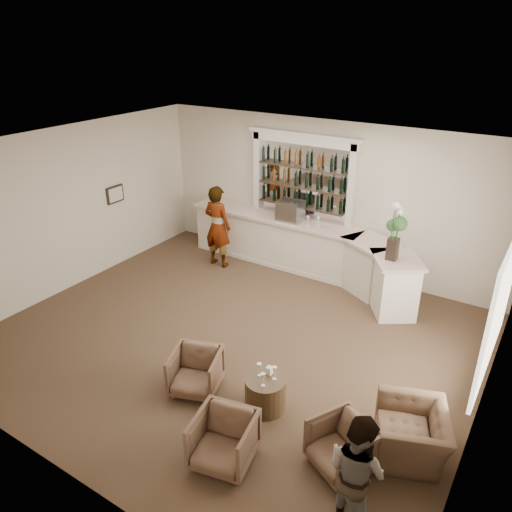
{
  "coord_description": "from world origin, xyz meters",
  "views": [
    {
      "loc": [
        4.32,
        -6.01,
        5.02
      ],
      "look_at": [
        -0.09,
        0.9,
        1.23
      ],
      "focal_mm": 35.0,
      "sensor_mm": 36.0,
      "label": 1
    }
  ],
  "objects": [
    {
      "name": "bar_counter",
      "position": [
        -0.16,
        3.0,
        0.57
      ],
      "size": [
        5.72,
        1.8,
        1.14
      ],
      "color": "silver",
      "rests_on": "ground"
    },
    {
      "name": "room_shell",
      "position": [
        0.16,
        0.71,
        2.34
      ],
      "size": [
        8.04,
        7.02,
        3.32
      ],
      "color": "beige",
      "rests_on": "ground"
    },
    {
      "name": "armchair_far",
      "position": [
        3.4,
        -0.89,
        0.32
      ],
      "size": [
        1.17,
        1.24,
        0.64
      ],
      "primitive_type": "imported",
      "rotation": [
        0.0,
        0.0,
        -1.2
      ],
      "color": "brown",
      "rests_on": "ground"
    },
    {
      "name": "wine_glass_bar_left",
      "position": [
        0.1,
        3.06,
        1.25
      ],
      "size": [
        0.07,
        0.07,
        0.21
      ],
      "primitive_type": null,
      "color": "white",
      "rests_on": "bar_counter"
    },
    {
      "name": "espresso_machine",
      "position": [
        -0.56,
        3.02,
        1.37
      ],
      "size": [
        0.53,
        0.45,
        0.45
      ],
      "primitive_type": "cube",
      "rotation": [
        0.0,
        0.0,
        0.03
      ],
      "color": "#AAAAAF",
      "rests_on": "bar_counter"
    },
    {
      "name": "wine_glass_bar_right",
      "position": [
        -0.11,
        2.98,
        1.25
      ],
      "size": [
        0.07,
        0.07,
        0.21
      ],
      "primitive_type": null,
      "color": "white",
      "rests_on": "bar_counter"
    },
    {
      "name": "wine_glass_tbl_c",
      "position": [
        1.44,
        -1.32,
        0.6
      ],
      "size": [
        0.07,
        0.07,
        0.21
      ],
      "primitive_type": null,
      "color": "white",
      "rests_on": "cocktail_table"
    },
    {
      "name": "armchair_center",
      "position": [
        1.47,
        -2.3,
        0.34
      ],
      "size": [
        0.87,
        0.89,
        0.69
      ],
      "primitive_type": "imported",
      "rotation": [
        0.0,
        0.0,
        0.2
      ],
      "color": "brown",
      "rests_on": "ground"
    },
    {
      "name": "ground",
      "position": [
        0.0,
        0.0,
        0.0
      ],
      "size": [
        8.0,
        8.0,
        0.0
      ],
      "primitive_type": "plane",
      "color": "brown",
      "rests_on": "ground"
    },
    {
      "name": "wine_glass_tbl_a",
      "position": [
        1.28,
        -1.16,
        0.6
      ],
      "size": [
        0.07,
        0.07,
        0.21
      ],
      "primitive_type": null,
      "color": "white",
      "rests_on": "cocktail_table"
    },
    {
      "name": "flower_vase",
      "position": [
        1.96,
        2.28,
        1.75
      ],
      "size": [
        0.29,
        0.29,
        1.09
      ],
      "color": "black",
      "rests_on": "bar_counter"
    },
    {
      "name": "cocktail_table",
      "position": [
        1.4,
        -1.19,
        0.25
      ],
      "size": [
        0.59,
        0.59,
        0.5
      ],
      "primitive_type": "cylinder",
      "color": "#4F3922",
      "rests_on": "ground"
    },
    {
      "name": "back_bar_alcove",
      "position": [
        -0.5,
        3.41,
        2.03
      ],
      "size": [
        2.64,
        0.25,
        3.0
      ],
      "color": "white",
      "rests_on": "ground"
    },
    {
      "name": "armchair_right",
      "position": [
        2.75,
        -1.58,
        0.33
      ],
      "size": [
        0.96,
        0.97,
        0.66
      ],
      "primitive_type": "imported",
      "rotation": [
        0.0,
        0.0,
        -0.49
      ],
      "color": "brown",
      "rests_on": "ground"
    },
    {
      "name": "wine_glass_tbl_b",
      "position": [
        1.5,
        -1.11,
        0.6
      ],
      "size": [
        0.07,
        0.07,
        0.21
      ],
      "primitive_type": null,
      "color": "white",
      "rests_on": "cocktail_table"
    },
    {
      "name": "napkin_holder",
      "position": [
        1.38,
        -1.05,
        0.56
      ],
      "size": [
        0.08,
        0.08,
        0.12
      ],
      "primitive_type": "cube",
      "color": "white",
      "rests_on": "cocktail_table"
    },
    {
      "name": "sommelier",
      "position": [
        -2.0,
        2.3,
        0.94
      ],
      "size": [
        0.7,
        0.47,
        1.88
      ],
      "primitive_type": "imported",
      "rotation": [
        0.0,
        0.0,
        3.11
      ],
      "color": "gray",
      "rests_on": "ground"
    },
    {
      "name": "armchair_left",
      "position": [
        0.31,
        -1.41,
        0.33
      ],
      "size": [
        0.91,
        0.93,
        0.66
      ],
      "primitive_type": "imported",
      "rotation": [
        0.0,
        0.0,
        0.35
      ],
      "color": "brown",
      "rests_on": "ground"
    },
    {
      "name": "guest",
      "position": [
        3.15,
        -2.2,
        0.73
      ],
      "size": [
        0.86,
        0.78,
        1.47
      ],
      "primitive_type": "imported",
      "rotation": [
        0.0,
        0.0,
        2.77
      ],
      "color": "gray",
      "rests_on": "ground"
    }
  ]
}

